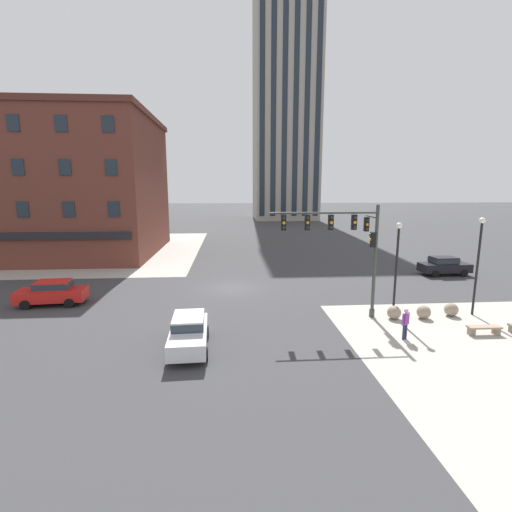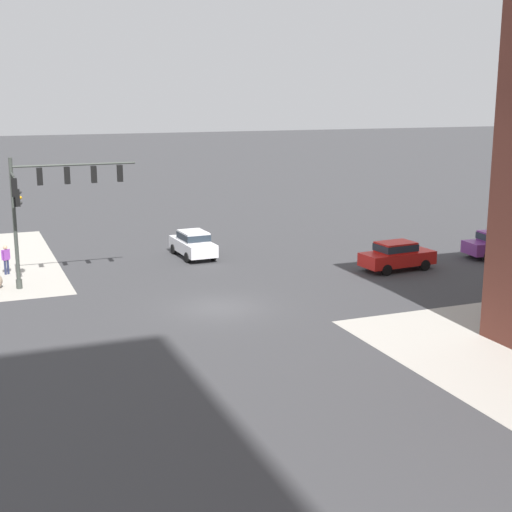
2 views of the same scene
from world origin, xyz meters
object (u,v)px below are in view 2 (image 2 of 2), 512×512
object	(u,v)px
car_main_southbound_near	(193,243)
car_main_southbound_far	(397,255)
car_main_northbound_far	(499,243)
pedestrian_at_curb	(6,258)
traffic_signal_main	(45,197)

from	to	relation	value
car_main_southbound_near	car_main_southbound_far	size ratio (longest dim) A/B	0.99
car_main_northbound_far	car_main_southbound_far	bearing A→B (deg)	3.56
pedestrian_at_curb	car_main_southbound_near	distance (m)	11.21
car_main_northbound_far	car_main_southbound_near	xyz separation A→B (m)	(17.80, -7.25, 0.00)
pedestrian_at_curb	car_main_northbound_far	xyz separation A→B (m)	(-29.01, 6.93, -0.05)
pedestrian_at_curb	traffic_signal_main	bearing A→B (deg)	118.67
traffic_signal_main	car_main_northbound_far	size ratio (longest dim) A/B	1.52
car_main_southbound_far	traffic_signal_main	bearing A→B (deg)	-11.02
pedestrian_at_curb	car_main_southbound_near	bearing A→B (deg)	-178.38
pedestrian_at_curb	car_main_northbound_far	size ratio (longest dim) A/B	0.37
traffic_signal_main	pedestrian_at_curb	world-z (taller)	traffic_signal_main
car_main_northbound_far	car_main_southbound_far	distance (m)	7.81
pedestrian_at_curb	car_main_northbound_far	distance (m)	29.83
traffic_signal_main	pedestrian_at_curb	size ratio (longest dim) A/B	4.08
pedestrian_at_curb	car_main_northbound_far	world-z (taller)	pedestrian_at_curb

